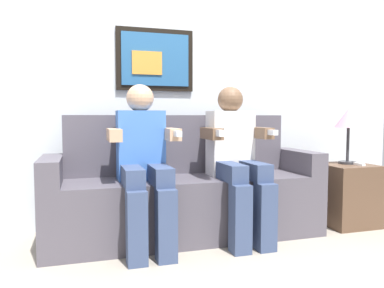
% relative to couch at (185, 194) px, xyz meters
% --- Properties ---
extents(ground_plane, '(5.72, 5.72, 0.00)m').
position_rel_couch_xyz_m(ground_plane, '(0.00, -0.33, -0.31)').
color(ground_plane, '#9E9384').
extents(back_wall_assembly, '(4.40, 0.10, 2.60)m').
position_rel_couch_xyz_m(back_wall_assembly, '(-0.00, 0.44, 0.99)').
color(back_wall_assembly, silver).
rests_on(back_wall_assembly, ground_plane).
extents(couch, '(2.00, 0.58, 0.90)m').
position_rel_couch_xyz_m(couch, '(0.00, 0.00, 0.00)').
color(couch, '#514C56').
rests_on(couch, ground_plane).
extents(person_on_left, '(0.46, 0.56, 1.11)m').
position_rel_couch_xyz_m(person_on_left, '(-0.34, -0.17, 0.29)').
color(person_on_left, '#3F72CC').
rests_on(person_on_left, ground_plane).
extents(person_on_right, '(0.46, 0.56, 1.11)m').
position_rel_couch_xyz_m(person_on_right, '(0.34, -0.17, 0.29)').
color(person_on_right, white).
rests_on(person_on_right, ground_plane).
extents(side_table_right, '(0.40, 0.40, 0.50)m').
position_rel_couch_xyz_m(side_table_right, '(1.35, -0.11, -0.06)').
color(side_table_right, brown).
rests_on(side_table_right, ground_plane).
extents(table_lamp, '(0.22, 0.22, 0.46)m').
position_rel_couch_xyz_m(table_lamp, '(1.37, -0.07, 0.55)').
color(table_lamp, '#333338').
rests_on(table_lamp, side_table_right).
extents(spare_remote_on_table, '(0.04, 0.13, 0.02)m').
position_rel_couch_xyz_m(spare_remote_on_table, '(1.39, -0.17, 0.20)').
color(spare_remote_on_table, white).
rests_on(spare_remote_on_table, side_table_right).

